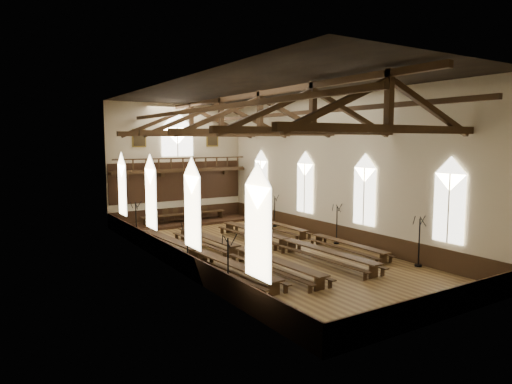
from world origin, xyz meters
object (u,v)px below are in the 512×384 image
candelabrum_left_far (136,229)px  candelabrum_right_mid (337,232)px  candelabrum_left_near (228,277)px  candelabrum_left_mid (188,256)px  refectory_row_d (311,235)px  refectory_row_c (287,242)px  candelabrum_right_near (419,251)px  refectory_row_b (238,250)px  high_table (184,215)px  candelabrum_right_far (275,217)px  dais (185,223)px  refectory_row_a (197,253)px

candelabrum_left_far → candelabrum_right_mid: candelabrum_left_far is taller
candelabrum_left_far → candelabrum_left_near: bearing=-90.0°
candelabrum_left_mid → candelabrum_left_near: bearing=-90.0°
refectory_row_d → candelabrum_left_far: candelabrum_left_far is taller
refectory_row_c → candelabrum_right_near: size_ratio=5.19×
refectory_row_c → refectory_row_b: bearing=-178.1°
candelabrum_right_near → high_table: bearing=106.7°
candelabrum_right_mid → candelabrum_right_far: candelabrum_right_mid is taller
candelabrum_left_mid → candelabrum_right_mid: size_ratio=0.98×
candelabrum_left_far → candelabrum_right_far: bearing=-3.8°
candelabrum_left_mid → candelabrum_right_mid: bearing=3.1°
high_table → candelabrum_left_mid: (-5.42, -12.91, 0.02)m
refectory_row_b → candelabrum_right_mid: 7.63m
candelabrum_left_near → candelabrum_right_far: (11.10, 12.39, -0.06)m
refectory_row_b → candelabrum_left_mid: (-3.48, -0.67, 0.26)m
refectory_row_b → high_table: (1.94, 12.24, 0.24)m
refectory_row_c → high_table: size_ratio=2.00×
refectory_row_d → candelabrum_right_far: bearing=79.3°
refectory_row_b → dais: 12.40m
candelabrum_left_mid → refectory_row_a: bearing=47.1°
refectory_row_a → candelabrum_left_near: (-1.15, -5.69, 0.28)m
candelabrum_left_mid → candelabrum_right_mid: candelabrum_right_mid is taller
high_table → candelabrum_left_far: 6.89m
refectory_row_d → candelabrum_left_near: candelabrum_left_near is taller
candelabrum_left_near → candelabrum_left_mid: bearing=90.0°
candelabrum_left_far → candelabrum_right_near: (11.10, -14.66, 0.02)m
refectory_row_b → high_table: 12.40m
candelabrum_left_mid → candelabrum_left_far: size_ratio=0.96×
candelabrum_left_near → candelabrum_left_mid: candelabrum_left_near is taller
candelabrum_right_mid → refectory_row_c: bearing=177.3°
candelabrum_left_far → candelabrum_right_near: bearing=-52.9°
refectory_row_a → candelabrum_left_mid: candelabrum_left_mid is taller
refectory_row_a → dais: (4.27, 11.68, -0.45)m
refectory_row_a → refectory_row_c: bearing=-4.3°
candelabrum_left_mid → candelabrum_left_far: bearing=90.0°
candelabrum_right_near → candelabrum_right_mid: bearing=90.0°
candelabrum_right_near → refectory_row_c: bearing=120.3°
refectory_row_d → dais: (-4.56, 10.96, -0.38)m
candelabrum_right_near → refectory_row_a: bearing=144.0°
refectory_row_c → candelabrum_right_far: (3.97, 7.14, 0.21)m
candelabrum_left_near → dais: bearing=72.7°
refectory_row_c → refectory_row_d: 3.08m
high_table → candelabrum_right_near: size_ratio=2.59×
refectory_row_b → candelabrum_right_near: 10.13m
candelabrum_left_near → candelabrum_right_mid: (11.10, 5.07, -0.02)m
high_table → refectory_row_c: bearing=-82.0°
high_table → candelabrum_left_mid: bearing=-112.8°
refectory_row_b → candelabrum_left_near: 6.20m
refectory_row_b → refectory_row_c: size_ratio=0.99×
dais → candelabrum_right_mid: (5.68, -12.30, 0.72)m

